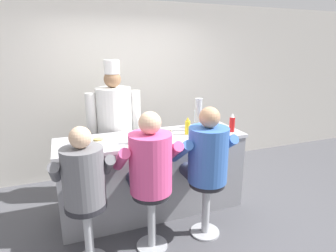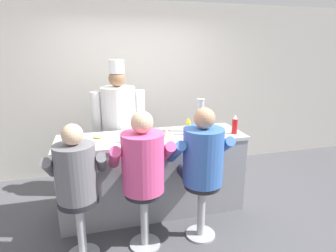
% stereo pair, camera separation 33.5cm
% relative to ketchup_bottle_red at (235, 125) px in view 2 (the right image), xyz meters
% --- Properties ---
extents(ground_plane, '(20.00, 20.00, 0.00)m').
position_rel_ketchup_bottle_red_xyz_m(ground_plane, '(-1.00, -0.18, -1.09)').
color(ground_plane, '#4C4C51').
extents(wall_back, '(10.00, 0.06, 2.70)m').
position_rel_ketchup_bottle_red_xyz_m(wall_back, '(-1.00, 1.53, 0.26)').
color(wall_back, beige).
rests_on(wall_back, ground_plane).
extents(diner_counter, '(2.25, 0.68, 0.98)m').
position_rel_ketchup_bottle_red_xyz_m(diner_counter, '(-1.00, 0.16, -0.60)').
color(diner_counter, gray).
rests_on(diner_counter, ground_plane).
extents(ketchup_bottle_red, '(0.07, 0.07, 0.24)m').
position_rel_ketchup_bottle_red_xyz_m(ketchup_bottle_red, '(0.00, 0.00, 0.00)').
color(ketchup_bottle_red, red).
rests_on(ketchup_bottle_red, diner_counter).
extents(mustard_bottle_yellow, '(0.07, 0.07, 0.22)m').
position_rel_ketchup_bottle_red_xyz_m(mustard_bottle_yellow, '(-0.57, 0.10, -0.01)').
color(mustard_bottle_yellow, yellow).
rests_on(mustard_bottle_yellow, diner_counter).
extents(hot_sauce_bottle_orange, '(0.03, 0.03, 0.12)m').
position_rel_ketchup_bottle_red_xyz_m(hot_sauce_bottle_orange, '(-0.33, -0.04, -0.05)').
color(hot_sauce_bottle_orange, orange).
rests_on(hot_sauce_bottle_orange, diner_counter).
extents(water_pitcher_clear, '(0.14, 0.12, 0.23)m').
position_rel_ketchup_bottle_red_xyz_m(water_pitcher_clear, '(-0.30, 0.33, 0.00)').
color(water_pitcher_clear, silver).
rests_on(water_pitcher_clear, diner_counter).
extents(breakfast_plate, '(0.26, 0.26, 0.05)m').
position_rel_ketchup_bottle_red_xyz_m(breakfast_plate, '(-1.63, 0.19, -0.10)').
color(breakfast_plate, white).
rests_on(breakfast_plate, diner_counter).
extents(cereal_bowl, '(0.14, 0.14, 0.06)m').
position_rel_ketchup_bottle_red_xyz_m(cereal_bowl, '(-1.02, -0.04, -0.08)').
color(cereal_bowl, '#4C7FB7').
rests_on(cereal_bowl, diner_counter).
extents(coffee_mug_blue, '(0.13, 0.09, 0.08)m').
position_rel_ketchup_bottle_red_xyz_m(coffee_mug_blue, '(-1.14, 0.20, -0.07)').
color(coffee_mug_blue, '#4C7AB2').
rests_on(coffee_mug_blue, diner_counter).
extents(coffee_mug_tan, '(0.13, 0.09, 0.10)m').
position_rel_ketchup_bottle_red_xyz_m(coffee_mug_tan, '(-0.86, 0.11, -0.06)').
color(coffee_mug_tan, beige).
rests_on(coffee_mug_tan, diner_counter).
extents(cup_stack_steel, '(0.09, 0.09, 0.41)m').
position_rel_ketchup_bottle_red_xyz_m(cup_stack_steel, '(-0.37, 0.20, 0.10)').
color(cup_stack_steel, '#B7BABF').
rests_on(cup_stack_steel, diner_counter).
extents(napkin_dispenser_chrome, '(0.11, 0.07, 0.14)m').
position_rel_ketchup_bottle_red_xyz_m(napkin_dispenser_chrome, '(-1.27, -0.00, -0.04)').
color(napkin_dispenser_chrome, silver).
rests_on(napkin_dispenser_chrome, diner_counter).
extents(diner_seated_grey, '(0.57, 0.56, 1.36)m').
position_rel_ketchup_bottle_red_xyz_m(diner_seated_grey, '(-1.85, -0.47, -0.25)').
color(diner_seated_grey, '#B2B5BA').
rests_on(diner_seated_grey, ground_plane).
extents(diner_seated_pink, '(0.63, 0.62, 1.44)m').
position_rel_ketchup_bottle_red_xyz_m(diner_seated_pink, '(-1.23, -0.47, -0.21)').
color(diner_seated_pink, '#B2B5BA').
rests_on(diner_seated_pink, ground_plane).
extents(diner_seated_blue, '(0.63, 0.62, 1.44)m').
position_rel_ketchup_bottle_red_xyz_m(diner_seated_blue, '(-0.61, -0.47, -0.21)').
color(diner_seated_blue, '#B2B5BA').
rests_on(diner_seated_blue, ground_plane).
extents(cook_in_whites_near, '(0.72, 0.46, 1.85)m').
position_rel_ketchup_bottle_red_xyz_m(cook_in_whites_near, '(-1.34, 0.78, -0.07)').
color(cook_in_whites_near, '#232328').
rests_on(cook_in_whites_near, ground_plane).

